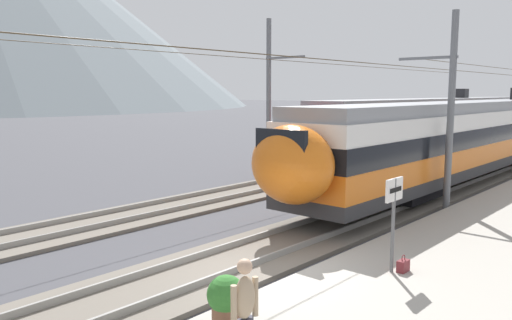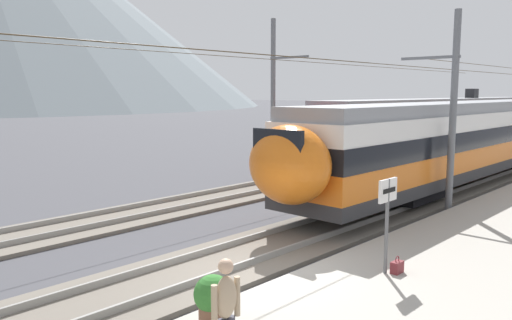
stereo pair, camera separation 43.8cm
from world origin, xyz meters
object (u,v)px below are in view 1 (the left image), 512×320
at_px(train_near_platform, 486,132).
at_px(platform_sign, 394,204).
at_px(train_far_track, 435,121).
at_px(handbag_near_sign, 403,266).
at_px(catenary_mast_far_side, 271,96).
at_px(passenger_walking, 245,310).
at_px(potted_plant_by_shelter, 226,298).
at_px(catenary_mast_mid, 447,109).

relative_size(train_near_platform, platform_sign, 16.23).
bearing_deg(train_far_track, handbag_near_sign, -158.74).
bearing_deg(train_near_platform, platform_sign, -168.30).
height_order(catenary_mast_far_side, platform_sign, catenary_mast_far_side).
xyz_separation_m(catenary_mast_far_side, passenger_walking, (-14.55, -11.79, -2.86)).
height_order(handbag_near_sign, potted_plant_by_shelter, potted_plant_by_shelter).
xyz_separation_m(train_near_platform, potted_plant_by_shelter, (-21.80, -2.76, -1.42)).
bearing_deg(catenary_mast_mid, train_near_platform, 9.93).
height_order(platform_sign, passenger_walking, platform_sign).
distance_m(passenger_walking, potted_plant_by_shelter, 1.55).
distance_m(train_near_platform, catenary_mast_far_side, 11.40).
xyz_separation_m(train_near_platform, platform_sign, (-17.45, -3.61, -0.37)).
xyz_separation_m(catenary_mast_mid, potted_plant_by_shelter, (-11.99, -1.04, -2.90)).
xyz_separation_m(handbag_near_sign, potted_plant_by_shelter, (-4.53, 1.04, 0.37)).
bearing_deg(catenary_mast_mid, handbag_near_sign, -164.40).
distance_m(train_near_platform, potted_plant_by_shelter, 22.02).
xyz_separation_m(catenary_mast_mid, passenger_walking, (-12.84, -2.27, -2.46)).
relative_size(train_near_platform, passenger_walking, 20.36).
bearing_deg(train_near_platform, catenary_mast_far_side, 136.06).
bearing_deg(platform_sign, potted_plant_by_shelter, 168.83).
bearing_deg(catenary_mast_mid, passenger_walking, -169.99).
relative_size(passenger_walking, potted_plant_by_shelter, 1.86).
height_order(train_far_track, catenary_mast_mid, catenary_mast_mid).
bearing_deg(catenary_mast_mid, platform_sign, -166.07).
bearing_deg(handbag_near_sign, train_near_platform, 12.41).
xyz_separation_m(train_far_track, handbag_near_sign, (-24.95, -9.71, -1.79)).
xyz_separation_m(catenary_mast_far_side, handbag_near_sign, (-9.17, -11.60, -3.67)).
bearing_deg(train_near_platform, train_far_track, 37.54).
xyz_separation_m(train_far_track, passenger_walking, (-30.33, -9.89, -0.98)).
bearing_deg(train_near_platform, potted_plant_by_shelter, -172.79).
distance_m(train_near_platform, catenary_mast_mid, 10.06).
xyz_separation_m(train_far_track, platform_sign, (-25.14, -9.52, -0.37)).
relative_size(catenary_mast_mid, platform_sign, 18.22).
bearing_deg(potted_plant_by_shelter, passenger_walking, -124.70).
relative_size(catenary_mast_mid, handbag_near_sign, 98.04).
distance_m(train_far_track, catenary_mast_far_side, 16.01).
xyz_separation_m(train_far_track, potted_plant_by_shelter, (-29.48, -8.66, -1.42)).
bearing_deg(catenary_mast_mid, catenary_mast_far_side, 79.83).
bearing_deg(handbag_near_sign, train_far_track, 21.26).
height_order(train_far_track, catenary_mast_far_side, catenary_mast_far_side).
bearing_deg(passenger_walking, catenary_mast_mid, 10.01).
height_order(train_near_platform, handbag_near_sign, train_near_platform).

